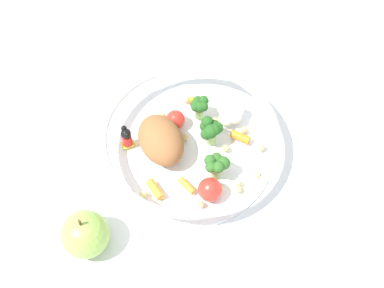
{
  "coord_description": "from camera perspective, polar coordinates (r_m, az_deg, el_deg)",
  "views": [
    {
      "loc": [
        0.25,
        0.32,
        0.68
      ],
      "look_at": [
        -0.01,
        0.0,
        0.03
      ],
      "focal_mm": 50.17,
      "sensor_mm": 36.0,
      "label": 1
    }
  ],
  "objects": [
    {
      "name": "ground_plane",
      "position": [
        0.8,
        -0.71,
        -1.14
      ],
      "size": [
        2.4,
        2.4,
        0.0
      ],
      "primitive_type": "plane",
      "color": "white"
    },
    {
      "name": "food_container",
      "position": [
        0.77,
        -0.28,
        0.21
      ],
      "size": [
        0.26,
        0.26,
        0.06
      ],
      "color": "white",
      "rests_on": "ground_plane"
    },
    {
      "name": "loose_apple",
      "position": [
        0.72,
        -11.3,
        -9.4
      ],
      "size": [
        0.06,
        0.06,
        0.08
      ],
      "color": "#8CB74C",
      "rests_on": "ground_plane"
    }
  ]
}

